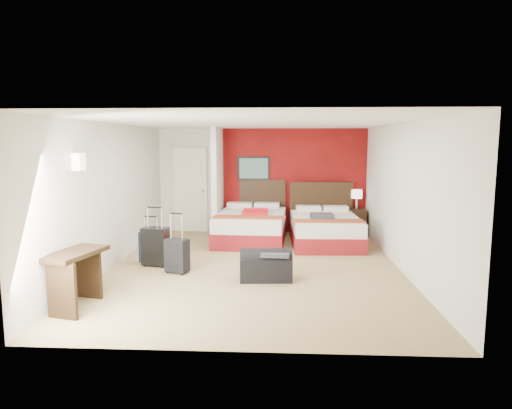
# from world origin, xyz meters

# --- Properties ---
(ground) EXTENTS (6.50, 6.50, 0.00)m
(ground) POSITION_xyz_m (0.00, 0.00, 0.00)
(ground) COLOR tan
(ground) RESTS_ON ground
(room_walls) EXTENTS (5.02, 6.52, 2.50)m
(room_walls) POSITION_xyz_m (-1.40, 1.42, 1.26)
(room_walls) COLOR silver
(room_walls) RESTS_ON ground
(red_accent_panel) EXTENTS (3.50, 0.04, 2.50)m
(red_accent_panel) POSITION_xyz_m (0.75, 3.23, 1.25)
(red_accent_panel) COLOR maroon
(red_accent_panel) RESTS_ON ground
(partition_wall) EXTENTS (0.12, 1.20, 2.50)m
(partition_wall) POSITION_xyz_m (-1.00, 2.61, 1.25)
(partition_wall) COLOR silver
(partition_wall) RESTS_ON ground
(entry_door) EXTENTS (0.82, 0.06, 2.05)m
(entry_door) POSITION_xyz_m (-1.75, 3.20, 1.02)
(entry_door) COLOR silver
(entry_door) RESTS_ON ground
(bed_left) EXTENTS (1.58, 2.17, 0.63)m
(bed_left) POSITION_xyz_m (-0.19, 2.13, 0.31)
(bed_left) COLOR silver
(bed_left) RESTS_ON ground
(bed_right) EXTENTS (1.46, 2.05, 0.60)m
(bed_right) POSITION_xyz_m (1.40, 1.89, 0.30)
(bed_right) COLOR white
(bed_right) RESTS_ON ground
(red_suitcase_open) EXTENTS (0.54, 0.74, 0.09)m
(red_suitcase_open) POSITION_xyz_m (-0.09, 2.03, 0.67)
(red_suitcase_open) COLOR #B40F18
(red_suitcase_open) RESTS_ON bed_left
(jacket_bundle) EXTENTS (0.48, 0.40, 0.11)m
(jacket_bundle) POSITION_xyz_m (1.30, 1.59, 0.66)
(jacket_bundle) COLOR #3B3C41
(jacket_bundle) RESTS_ON bed_right
(nightstand) EXTENTS (0.47, 0.47, 0.62)m
(nightstand) POSITION_xyz_m (2.23, 2.92, 0.31)
(nightstand) COLOR black
(nightstand) RESTS_ON ground
(table_lamp) EXTENTS (0.25, 0.25, 0.45)m
(table_lamp) POSITION_xyz_m (2.23, 2.92, 0.85)
(table_lamp) COLOR white
(table_lamp) RESTS_ON nightstand
(suitcase_black) EXTENTS (0.48, 0.35, 0.66)m
(suitcase_black) POSITION_xyz_m (-1.75, -0.00, 0.33)
(suitcase_black) COLOR black
(suitcase_black) RESTS_ON ground
(suitcase_charcoal) EXTENTS (0.43, 0.34, 0.55)m
(suitcase_charcoal) POSITION_xyz_m (-1.27, -0.41, 0.27)
(suitcase_charcoal) COLOR black
(suitcase_charcoal) RESTS_ON ground
(suitcase_navy) EXTENTS (0.42, 0.30, 0.55)m
(suitcase_navy) POSITION_xyz_m (-1.88, 0.18, 0.27)
(suitcase_navy) COLOR black
(suitcase_navy) RESTS_ON ground
(duffel_bag) EXTENTS (0.84, 0.49, 0.41)m
(duffel_bag) POSITION_xyz_m (0.22, -0.73, 0.21)
(duffel_bag) COLOR black
(duffel_bag) RESTS_ON ground
(jacket_draped) EXTENTS (0.46, 0.39, 0.06)m
(jacket_draped) POSITION_xyz_m (0.37, -0.78, 0.44)
(jacket_draped) COLOR #39393E
(jacket_draped) RESTS_ON duffel_bag
(desk) EXTENTS (0.66, 0.99, 0.76)m
(desk) POSITION_xyz_m (-2.24, -2.08, 0.38)
(desk) COLOR black
(desk) RESTS_ON ground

